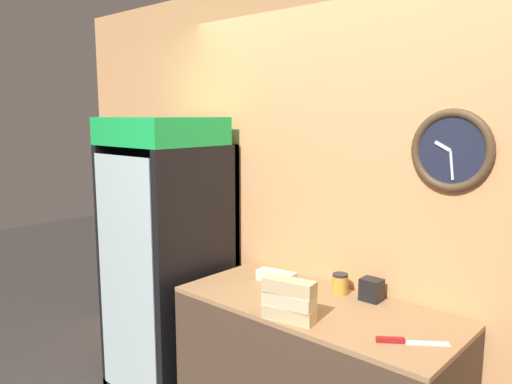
{
  "coord_description": "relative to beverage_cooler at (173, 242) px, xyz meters",
  "views": [
    {
      "loc": [
        1.44,
        -1.19,
        1.88
      ],
      "look_at": [
        -0.48,
        0.94,
        1.43
      ],
      "focal_mm": 35.0,
      "sensor_mm": 36.0,
      "label": 1
    }
  ],
  "objects": [
    {
      "name": "wall_back",
      "position": [
        1.2,
        0.35,
        0.34
      ],
      "size": [
        5.2,
        0.1,
        2.7
      ],
      "color": "tan",
      "rests_on": "ground_plane"
    },
    {
      "name": "prep_counter",
      "position": [
        1.2,
        -0.02,
        -0.57
      ],
      "size": [
        1.52,
        0.64,
        0.89
      ],
      "color": "#4C3828",
      "rests_on": "ground_plane"
    },
    {
      "name": "beverage_cooler",
      "position": [
        0.0,
        0.0,
        0.0
      ],
      "size": [
        0.69,
        0.69,
        1.86
      ],
      "color": "black",
      "rests_on": "ground_plane"
    },
    {
      "name": "sandwich_stack_bottom",
      "position": [
        1.22,
        -0.27,
        -0.09
      ],
      "size": [
        0.27,
        0.14,
        0.07
      ],
      "color": "tan",
      "rests_on": "prep_counter"
    },
    {
      "name": "sandwich_stack_middle",
      "position": [
        1.22,
        -0.27,
        -0.02
      ],
      "size": [
        0.27,
        0.13,
        0.07
      ],
      "color": "beige",
      "rests_on": "sandwich_stack_bottom"
    },
    {
      "name": "sandwich_stack_top",
      "position": [
        1.22,
        -0.27,
        0.05
      ],
      "size": [
        0.27,
        0.14,
        0.07
      ],
      "color": "tan",
      "rests_on": "sandwich_stack_middle"
    },
    {
      "name": "sandwich_flat_left",
      "position": [
        0.82,
        0.13,
        -0.09
      ],
      "size": [
        0.25,
        0.13,
        0.06
      ],
      "color": "beige",
      "rests_on": "prep_counter"
    },
    {
      "name": "chefs_knife",
      "position": [
        1.74,
        -0.13,
        -0.12
      ],
      "size": [
        0.27,
        0.22,
        0.02
      ],
      "color": "silver",
      "rests_on": "prep_counter"
    },
    {
      "name": "condiment_jar",
      "position": [
        1.21,
        0.21,
        -0.07
      ],
      "size": [
        0.09,
        0.09,
        0.11
      ],
      "color": "gold",
      "rests_on": "prep_counter"
    },
    {
      "name": "napkin_dispenser",
      "position": [
        1.39,
        0.23,
        -0.06
      ],
      "size": [
        0.11,
        0.09,
        0.12
      ],
      "color": "black",
      "rests_on": "prep_counter"
    }
  ]
}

